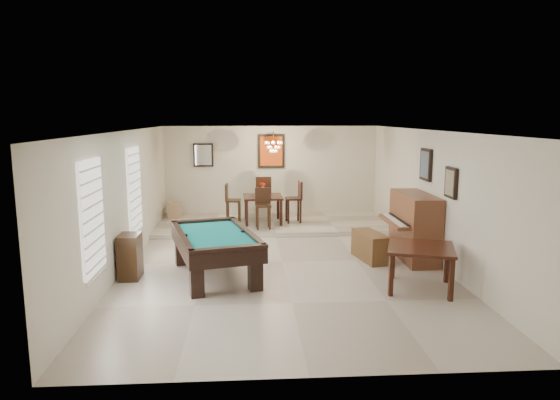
{
  "coord_description": "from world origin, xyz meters",
  "views": [
    {
      "loc": [
        -0.66,
        -9.6,
        2.88
      ],
      "look_at": [
        0.0,
        0.6,
        1.15
      ],
      "focal_mm": 32.0,
      "sensor_mm": 36.0,
      "label": 1
    }
  ],
  "objects": [
    {
      "name": "dining_chair_west",
      "position": [
        -1.05,
        3.19,
        0.63
      ],
      "size": [
        0.4,
        0.4,
        1.02
      ],
      "primitive_type": null,
      "rotation": [
        0.0,
        0.0,
        1.51
      ],
      "color": "black",
      "rests_on": "dining_step"
    },
    {
      "name": "chandelier",
      "position": [
        0.0,
        3.2,
        2.2
      ],
      "size": [
        0.44,
        0.44,
        0.6
      ],
      "primitive_type": null,
      "color": "#FFE5B2",
      "rests_on": "ceiling"
    },
    {
      "name": "apothecary_chest",
      "position": [
        -2.78,
        -0.85,
        0.4
      ],
      "size": [
        0.36,
        0.53,
        0.8
      ],
      "primitive_type": "cube",
      "color": "black",
      "rests_on": "ground_plane"
    },
    {
      "name": "pool_table",
      "position": [
        -1.27,
        -0.84,
        0.39
      ],
      "size": [
        1.84,
        2.6,
        0.78
      ],
      "primitive_type": null,
      "rotation": [
        0.0,
        0.0,
        0.26
      ],
      "color": "black",
      "rests_on": "ground_plane"
    },
    {
      "name": "back_painting",
      "position": [
        0.0,
        4.46,
        1.9
      ],
      "size": [
        0.75,
        0.06,
        0.95
      ],
      "primitive_type": "cube",
      "color": "#D84C14",
      "rests_on": "wall_back"
    },
    {
      "name": "wall_front",
      "position": [
        0.0,
        -4.5,
        1.3
      ],
      "size": [
        6.0,
        0.04,
        2.6
      ],
      "primitive_type": "cube",
      "color": "silver",
      "rests_on": "ground_plane"
    },
    {
      "name": "back_mirror",
      "position": [
        -1.9,
        4.46,
        1.8
      ],
      "size": [
        0.55,
        0.06,
        0.65
      ],
      "primitive_type": "cube",
      "color": "white",
      "rests_on": "wall_back"
    },
    {
      "name": "window_left_front",
      "position": [
        -2.97,
        -2.2,
        1.4
      ],
      "size": [
        0.06,
        1.0,
        1.7
      ],
      "primitive_type": "cube",
      "color": "white",
      "rests_on": "wall_left"
    },
    {
      "name": "window_left_rear",
      "position": [
        -2.97,
        0.6,
        1.4
      ],
      "size": [
        0.06,
        1.0,
        1.7
      ],
      "primitive_type": "cube",
      "color": "white",
      "rests_on": "wall_left"
    },
    {
      "name": "corner_bench",
      "position": [
        -2.69,
        4.01,
        0.33
      ],
      "size": [
        0.43,
        0.51,
        0.41
      ],
      "primitive_type": "cube",
      "rotation": [
        0.0,
        0.0,
        0.14
      ],
      "color": "tan",
      "rests_on": "dining_step"
    },
    {
      "name": "right_picture_lower",
      "position": [
        2.96,
        -1.0,
        1.7
      ],
      "size": [
        0.06,
        0.45,
        0.55
      ],
      "primitive_type": "cube",
      "color": "gray",
      "rests_on": "wall_right"
    },
    {
      "name": "upright_piano",
      "position": [
        2.53,
        0.04,
        0.67
      ],
      "size": [
        0.9,
        1.61,
        1.34
      ],
      "primitive_type": null,
      "color": "brown",
      "rests_on": "ground_plane"
    },
    {
      "name": "dining_chair_south",
      "position": [
        -0.3,
        2.47,
        0.62
      ],
      "size": [
        0.39,
        0.39,
        1.0
      ],
      "primitive_type": null,
      "rotation": [
        0.0,
        0.0,
        0.06
      ],
      "color": "black",
      "rests_on": "dining_step"
    },
    {
      "name": "piano_bench",
      "position": [
        1.79,
        0.01,
        0.28
      ],
      "size": [
        0.59,
        1.07,
        0.56
      ],
      "primitive_type": "cube",
      "rotation": [
        0.0,
        0.0,
        0.21
      ],
      "color": "brown",
      "rests_on": "ground_plane"
    },
    {
      "name": "wall_back",
      "position": [
        0.0,
        4.5,
        1.3
      ],
      "size": [
        6.0,
        0.04,
        2.6
      ],
      "primitive_type": "cube",
      "color": "silver",
      "rests_on": "ground_plane"
    },
    {
      "name": "dining_step",
      "position": [
        0.0,
        3.25,
        0.06
      ],
      "size": [
        6.0,
        2.5,
        0.12
      ],
      "primitive_type": "cube",
      "color": "beige",
      "rests_on": "ground_plane"
    },
    {
      "name": "dining_chair_east",
      "position": [
        0.52,
        3.17,
        0.66
      ],
      "size": [
        0.44,
        0.44,
        1.08
      ],
      "primitive_type": null,
      "rotation": [
        0.0,
        0.0,
        -1.48
      ],
      "color": "black",
      "rests_on": "dining_step"
    },
    {
      "name": "right_picture_upper",
      "position": [
        2.96,
        0.3,
        1.9
      ],
      "size": [
        0.06,
        0.55,
        0.65
      ],
      "primitive_type": "cube",
      "color": "slate",
      "rests_on": "wall_right"
    },
    {
      "name": "flower_vase",
      "position": [
        -0.28,
        3.18,
        1.07
      ],
      "size": [
        0.15,
        0.15,
        0.25
      ],
      "primitive_type": null,
      "rotation": [
        0.0,
        0.0,
        -0.07
      ],
      "color": "red",
      "rests_on": "dining_table"
    },
    {
      "name": "wall_right",
      "position": [
        3.0,
        0.0,
        1.3
      ],
      "size": [
        0.04,
        9.0,
        2.6
      ],
      "primitive_type": "cube",
      "color": "silver",
      "rests_on": "ground_plane"
    },
    {
      "name": "ground_plane",
      "position": [
        0.0,
        0.0,
        -0.01
      ],
      "size": [
        6.0,
        9.0,
        0.02
      ],
      "primitive_type": "cube",
      "color": "beige"
    },
    {
      "name": "ceiling",
      "position": [
        0.0,
        0.0,
        2.6
      ],
      "size": [
        6.0,
        9.0,
        0.04
      ],
      "primitive_type": "cube",
      "color": "white",
      "rests_on": "wall_back"
    },
    {
      "name": "dining_chair_north",
      "position": [
        -0.25,
        3.96,
        0.69
      ],
      "size": [
        0.44,
        0.44,
        1.13
      ],
      "primitive_type": null,
      "rotation": [
        0.0,
        0.0,
        3.2
      ],
      "color": "black",
      "rests_on": "dining_step"
    },
    {
      "name": "wall_left",
      "position": [
        -3.0,
        0.0,
        1.3
      ],
      "size": [
        0.04,
        9.0,
        2.6
      ],
      "primitive_type": "cube",
      "color": "silver",
      "rests_on": "ground_plane"
    },
    {
      "name": "square_table",
      "position": [
        2.2,
        -1.73,
        0.37
      ],
      "size": [
        1.34,
        1.34,
        0.73
      ],
      "primitive_type": null,
      "rotation": [
        0.0,
        0.0,
        -0.31
      ],
      "color": "black",
      "rests_on": "ground_plane"
    },
    {
      "name": "dining_table",
      "position": [
        -0.28,
        3.18,
        0.53
      ],
      "size": [
        1.02,
        1.02,
        0.83
      ],
      "primitive_type": null,
      "rotation": [
        0.0,
        0.0,
        0.03
      ],
      "color": "black",
      "rests_on": "dining_step"
    }
  ]
}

